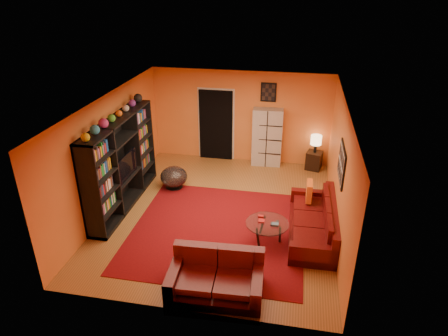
% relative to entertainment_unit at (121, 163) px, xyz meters
% --- Properties ---
extents(floor, '(6.00, 6.00, 0.00)m').
position_rel_entertainment_unit_xyz_m(floor, '(2.27, 0.00, -1.05)').
color(floor, brown).
rests_on(floor, ground).
extents(ceiling, '(6.00, 6.00, 0.00)m').
position_rel_entertainment_unit_xyz_m(ceiling, '(2.27, 0.00, 1.55)').
color(ceiling, white).
rests_on(ceiling, wall_back).
extents(wall_back, '(6.00, 0.00, 6.00)m').
position_rel_entertainment_unit_xyz_m(wall_back, '(2.27, 3.00, 0.25)').
color(wall_back, orange).
rests_on(wall_back, floor).
extents(wall_front, '(6.00, 0.00, 6.00)m').
position_rel_entertainment_unit_xyz_m(wall_front, '(2.27, -3.00, 0.25)').
color(wall_front, orange).
rests_on(wall_front, floor).
extents(wall_left, '(0.00, 6.00, 6.00)m').
position_rel_entertainment_unit_xyz_m(wall_left, '(-0.23, 0.00, 0.25)').
color(wall_left, orange).
rests_on(wall_left, floor).
extents(wall_right, '(0.00, 6.00, 6.00)m').
position_rel_entertainment_unit_xyz_m(wall_right, '(4.78, 0.00, 0.25)').
color(wall_right, orange).
rests_on(wall_right, floor).
extents(rug, '(3.60, 3.60, 0.01)m').
position_rel_entertainment_unit_xyz_m(rug, '(2.38, -0.70, -1.04)').
color(rug, '#5A0A0F').
rests_on(rug, floor).
extents(doorway, '(0.95, 0.10, 2.04)m').
position_rel_entertainment_unit_xyz_m(doorway, '(1.57, 2.96, -0.03)').
color(doorway, black).
rests_on(doorway, floor).
extents(wall_art_right, '(0.03, 1.00, 0.70)m').
position_rel_entertainment_unit_xyz_m(wall_art_right, '(4.75, -0.30, 0.55)').
color(wall_art_right, black).
rests_on(wall_art_right, wall_right).
extents(wall_art_back, '(0.42, 0.03, 0.52)m').
position_rel_entertainment_unit_xyz_m(wall_art_back, '(3.02, 2.98, 1.00)').
color(wall_art_back, black).
rests_on(wall_art_back, wall_back).
extents(entertainment_unit, '(0.45, 3.00, 2.10)m').
position_rel_entertainment_unit_xyz_m(entertainment_unit, '(0.00, 0.00, 0.00)').
color(entertainment_unit, black).
rests_on(entertainment_unit, floor).
extents(tv, '(0.98, 0.13, 0.56)m').
position_rel_entertainment_unit_xyz_m(tv, '(0.05, -0.05, -0.05)').
color(tv, black).
rests_on(tv, entertainment_unit).
extents(sofa, '(0.97, 2.29, 0.85)m').
position_rel_entertainment_unit_xyz_m(sofa, '(4.41, -0.45, -0.77)').
color(sofa, '#47090B').
rests_on(sofa, rug).
extents(loveseat, '(1.63, 1.03, 0.85)m').
position_rel_entertainment_unit_xyz_m(loveseat, '(2.70, -2.41, -0.77)').
color(loveseat, '#47090B').
rests_on(loveseat, rug).
extents(throw_pillow, '(0.12, 0.42, 0.42)m').
position_rel_entertainment_unit_xyz_m(throw_pillow, '(4.22, 0.25, -0.42)').
color(throw_pillow, orange).
rests_on(throw_pillow, sofa).
extents(coffee_table, '(0.87, 0.87, 0.43)m').
position_rel_entertainment_unit_xyz_m(coffee_table, '(3.42, -0.88, -0.66)').
color(coffee_table, silver).
rests_on(coffee_table, floor).
extents(storage_cabinet, '(0.83, 0.40, 1.64)m').
position_rel_entertainment_unit_xyz_m(storage_cabinet, '(3.06, 2.80, -0.23)').
color(storage_cabinet, '#B9B5AB').
rests_on(storage_cabinet, floor).
extents(bowl_chair, '(0.68, 0.68, 0.56)m').
position_rel_entertainment_unit_xyz_m(bowl_chair, '(0.90, 0.97, -0.75)').
color(bowl_chair, black).
rests_on(bowl_chair, floor).
extents(side_table, '(0.48, 0.48, 0.50)m').
position_rel_entertainment_unit_xyz_m(side_table, '(4.40, 2.75, -0.80)').
color(side_table, black).
rests_on(side_table, floor).
extents(table_lamp, '(0.29, 0.29, 0.49)m').
position_rel_entertainment_unit_xyz_m(table_lamp, '(4.40, 2.75, -0.20)').
color(table_lamp, black).
rests_on(table_lamp, side_table).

